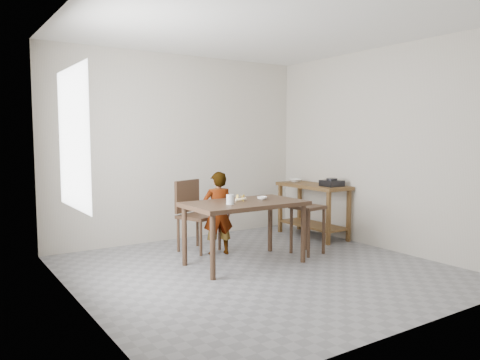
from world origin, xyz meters
TOP-DOWN VIEW (x-y plane):
  - floor at (0.00, 0.00)m, footprint 4.00×4.00m
  - ceiling at (0.00, 0.00)m, footprint 4.00×4.00m
  - wall_back at (0.00, 2.02)m, footprint 4.00×0.04m
  - wall_front at (0.00, -2.02)m, footprint 4.00×0.04m
  - wall_left at (-2.02, 0.00)m, footprint 0.04×4.00m
  - wall_right at (2.02, 0.00)m, footprint 0.04×4.00m
  - window_pane at (-1.97, 0.20)m, footprint 0.02×1.10m
  - dining_table at (0.00, 0.30)m, footprint 1.40×0.80m
  - prep_counter at (1.72, 1.00)m, footprint 0.50×1.20m
  - child at (-0.03, 0.88)m, footprint 0.45×0.36m
  - dining_chair at (-0.15, 1.16)m, footprint 0.58×0.58m
  - stool at (0.96, 0.27)m, footprint 0.40×0.40m
  - glass_tumbler at (-0.26, 0.21)m, footprint 0.11×0.11m
  - small_bowl at (0.28, 0.33)m, footprint 0.13×0.13m
  - banana at (-0.01, 0.37)m, footprint 0.17×0.14m
  - serving_bowl at (1.72, 1.41)m, footprint 0.20×0.20m
  - gas_burner at (1.74, 0.63)m, footprint 0.28×0.28m

SIDE VIEW (x-z plane):
  - floor at x=0.00m, z-range -0.04..0.00m
  - stool at x=0.96m, z-range 0.00..0.63m
  - dining_table at x=0.00m, z-range 0.00..0.75m
  - prep_counter at x=1.72m, z-range 0.00..0.80m
  - dining_chair at x=-0.15m, z-range 0.00..0.94m
  - child at x=-0.03m, z-range 0.00..1.07m
  - small_bowl at x=0.28m, z-range 0.75..0.79m
  - banana at x=-0.01m, z-range 0.75..0.80m
  - glass_tumbler at x=-0.26m, z-range 0.75..0.86m
  - serving_bowl at x=1.72m, z-range 0.80..0.85m
  - gas_burner at x=1.74m, z-range 0.80..0.89m
  - wall_back at x=0.00m, z-range 0.00..2.70m
  - wall_front at x=0.00m, z-range 0.00..2.70m
  - wall_left at x=-2.02m, z-range 0.00..2.70m
  - wall_right at x=2.02m, z-range 0.00..2.70m
  - window_pane at x=-1.97m, z-range 0.85..2.15m
  - ceiling at x=0.00m, z-range 2.70..2.74m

